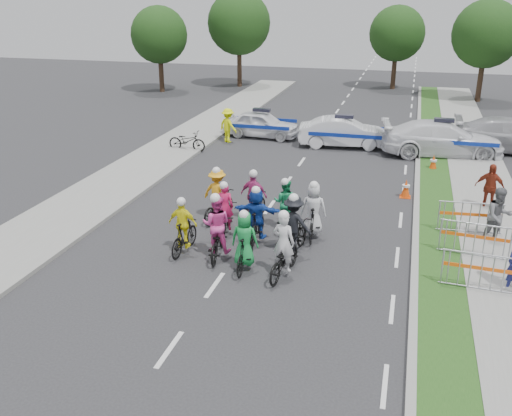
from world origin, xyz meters
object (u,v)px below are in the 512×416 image
(tree_0, at_px, (159,35))
(tree_1, at_px, (487,34))
(rider_1, at_px, (245,246))
(rider_4, at_px, (293,231))
(rider_5, at_px, (257,219))
(barrier_0, at_px, (481,274))
(rider_8, at_px, (285,210))
(rider_7, at_px, (313,216))
(police_car_0, at_px, (262,124))
(rider_2, at_px, (217,233))
(rider_10, at_px, (218,199))
(barrier_2, at_px, (470,219))
(parked_bike, at_px, (187,141))
(cone_1, at_px, (433,163))
(police_car_1, at_px, (343,132))
(police_car_2, at_px, (442,139))
(rider_3, at_px, (184,231))
(tree_4, at_px, (397,34))
(rider_0, at_px, (284,254))
(spectator_1, at_px, (499,216))
(spectator_2, at_px, (490,187))
(cone_0, at_px, (406,189))
(marshal_hiviz, at_px, (228,125))
(barrier_1, at_px, (474,241))
(rider_9, at_px, (254,202))
(rider_6, at_px, (225,216))
(tree_3, at_px, (239,23))

(tree_0, xyz_separation_m, tree_1, (23.00, 2.00, 0.35))
(rider_1, height_order, rider_4, rider_4)
(rider_5, xyz_separation_m, barrier_0, (6.36, -1.58, -0.22))
(rider_5, bearing_deg, rider_8, -116.22)
(rider_7, height_order, police_car_0, rider_7)
(rider_2, height_order, rider_10, rider_2)
(rider_2, xyz_separation_m, rider_8, (1.44, 2.57, -0.08))
(barrier_2, relative_size, parked_bike, 1.06)
(police_car_0, height_order, cone_1, police_car_0)
(police_car_1, xyz_separation_m, parked_bike, (-7.19, -2.80, -0.23))
(rider_4, distance_m, police_car_2, 13.16)
(rider_5, bearing_deg, rider_3, 33.63)
(rider_1, relative_size, tree_4, 0.29)
(rider_1, xyz_separation_m, rider_7, (1.44, 2.66, 0.03))
(rider_1, height_order, rider_7, rider_7)
(rider_0, height_order, spectator_1, rider_0)
(spectator_2, bearing_deg, cone_0, -176.95)
(police_car_0, bearing_deg, marshal_hiviz, 142.79)
(rider_4, bearing_deg, cone_0, -106.42)
(barrier_1, bearing_deg, marshal_hiviz, 134.80)
(rider_1, relative_size, rider_2, 0.89)
(rider_9, height_order, barrier_1, rider_9)
(cone_0, xyz_separation_m, cone_1, (1.05, 3.81, 0.00))
(rider_6, bearing_deg, spectator_2, -161.52)
(marshal_hiviz, relative_size, barrier_1, 0.87)
(police_car_1, bearing_deg, rider_6, 161.59)
(rider_4, distance_m, cone_0, 6.74)
(police_car_2, bearing_deg, tree_3, 33.38)
(rider_2, bearing_deg, police_car_2, -125.07)
(rider_4, xyz_separation_m, marshal_hiviz, (-5.94, 12.17, 0.12))
(police_car_2, height_order, cone_1, police_car_2)
(rider_8, relative_size, parked_bike, 0.93)
(rider_8, distance_m, barrier_1, 5.81)
(rider_10, xyz_separation_m, parked_bike, (-4.31, 7.98, -0.24))
(spectator_2, bearing_deg, police_car_0, 157.54)
(rider_10, bearing_deg, tree_3, -62.79)
(police_car_1, xyz_separation_m, police_car_2, (4.65, -0.44, 0.09))
(spectator_2, bearing_deg, police_car_1, 145.03)
(rider_0, distance_m, barrier_2, 6.60)
(barrier_1, bearing_deg, rider_2, -166.05)
(rider_4, bearing_deg, rider_10, -23.17)
(rider_2, distance_m, rider_6, 1.68)
(spectator_2, bearing_deg, rider_2, -126.72)
(tree_0, distance_m, tree_4, 18.03)
(rider_3, height_order, rider_6, rider_6)
(police_car_0, xyz_separation_m, tree_3, (-6.04, 15.92, 4.21))
(rider_0, xyz_separation_m, barrier_2, (5.07, 4.23, -0.08))
(rider_3, distance_m, rider_5, 2.27)
(police_car_1, bearing_deg, rider_10, 157.39)
(parked_bike, height_order, tree_4, tree_4)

